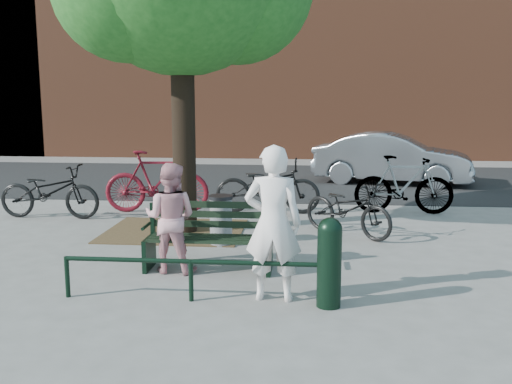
# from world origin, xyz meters

# --- Properties ---
(ground) EXTENTS (90.00, 90.00, 0.00)m
(ground) POSITION_xyz_m (0.00, 0.00, 0.00)
(ground) COLOR gray
(ground) RESTS_ON ground
(dirt_pit) EXTENTS (2.40, 2.00, 0.02)m
(dirt_pit) POSITION_xyz_m (-1.00, 2.20, 0.01)
(dirt_pit) COLOR brown
(dirt_pit) RESTS_ON ground
(road) EXTENTS (40.00, 7.00, 0.01)m
(road) POSITION_xyz_m (0.00, 8.50, 0.01)
(road) COLOR black
(road) RESTS_ON ground
(park_bench) EXTENTS (1.74, 0.54, 0.97)m
(park_bench) POSITION_xyz_m (-0.00, 0.08, 0.48)
(park_bench) COLOR black
(park_bench) RESTS_ON ground
(guard_railing) EXTENTS (3.06, 0.06, 0.51)m
(guard_railing) POSITION_xyz_m (0.00, -1.20, 0.40)
(guard_railing) COLOR black
(guard_railing) RESTS_ON ground
(person_left) EXTENTS (0.69, 0.46, 1.84)m
(person_left) POSITION_xyz_m (0.95, -1.05, 0.92)
(person_left) COLOR white
(person_left) RESTS_ON ground
(person_right) EXTENTS (0.79, 0.65, 1.50)m
(person_right) POSITION_xyz_m (-0.50, -0.09, 0.75)
(person_right) COLOR #D5939A
(person_right) RESTS_ON ground
(bollard) EXTENTS (0.28, 0.28, 1.04)m
(bollard) POSITION_xyz_m (1.60, -1.22, 0.56)
(bollard) COLOR black
(bollard) RESTS_ON ground
(litter_bin) EXTENTS (0.39, 0.39, 0.81)m
(litter_bin) POSITION_xyz_m (-0.04, 1.37, 0.41)
(litter_bin) COLOR gray
(litter_bin) RESTS_ON ground
(bicycle_a) EXTENTS (2.02, 0.73, 1.06)m
(bicycle_a) POSITION_xyz_m (-3.69, 3.08, 0.53)
(bicycle_a) COLOR black
(bicycle_a) RESTS_ON ground
(bicycle_b) EXTENTS (2.17, 0.78, 1.28)m
(bicycle_b) POSITION_xyz_m (-1.74, 3.82, 0.64)
(bicycle_b) COLOR #5D0D17
(bicycle_b) RESTS_ON ground
(bicycle_c) EXTENTS (2.14, 0.78, 1.12)m
(bicycle_c) POSITION_xyz_m (0.53, 3.95, 0.56)
(bicycle_c) COLOR black
(bicycle_c) RESTS_ON ground
(bicycle_d) EXTENTS (2.00, 0.63, 1.19)m
(bicycle_d) POSITION_xyz_m (3.29, 4.15, 0.60)
(bicycle_d) COLOR gray
(bicycle_d) RESTS_ON ground
(bicycle_e) EXTENTS (1.77, 1.64, 0.94)m
(bicycle_e) POSITION_xyz_m (2.04, 2.20, 0.47)
(bicycle_e) COLOR black
(bicycle_e) RESTS_ON ground
(parked_car) EXTENTS (4.42, 2.34, 1.39)m
(parked_car) POSITION_xyz_m (3.62, 8.20, 0.69)
(parked_car) COLOR gray
(parked_car) RESTS_ON ground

